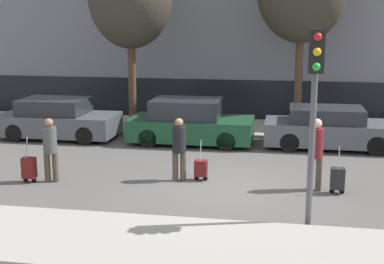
% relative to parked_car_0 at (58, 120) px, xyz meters
% --- Properties ---
extents(ground_plane, '(80.00, 80.00, 0.00)m').
position_rel_parked_car_0_xyz_m(ground_plane, '(6.29, -4.47, -0.64)').
color(ground_plane, '#565451').
extents(sidewalk_near, '(28.00, 2.50, 0.12)m').
position_rel_parked_car_0_xyz_m(sidewalk_near, '(6.29, -8.22, -0.58)').
color(sidewalk_near, '#A39E93').
rests_on(sidewalk_near, ground_plane).
extents(sidewalk_far, '(28.00, 3.00, 0.12)m').
position_rel_parked_car_0_xyz_m(sidewalk_far, '(6.29, 2.53, -0.58)').
color(sidewalk_far, '#A39E93').
rests_on(sidewalk_far, ground_plane).
extents(parked_car_0, '(3.97, 1.85, 1.37)m').
position_rel_parked_car_0_xyz_m(parked_car_0, '(0.00, 0.00, 0.00)').
color(parked_car_0, '#4C5156').
rests_on(parked_car_0, ground_plane).
extents(parked_car_1, '(4.04, 1.90, 1.46)m').
position_rel_parked_car_0_xyz_m(parked_car_1, '(4.60, 0.02, 0.03)').
color(parked_car_1, '#194728').
rests_on(parked_car_1, ground_plane).
extents(parked_car_2, '(4.15, 1.77, 1.30)m').
position_rel_parked_car_0_xyz_m(parked_car_2, '(9.09, 0.12, -0.02)').
color(parked_car_2, '#4C5156').
rests_on(parked_car_2, ground_plane).
extents(pedestrian_left, '(0.34, 0.34, 1.63)m').
position_rel_parked_car_0_xyz_m(pedestrian_left, '(1.93, -4.83, 0.28)').
color(pedestrian_left, '#4C4233').
rests_on(pedestrian_left, ground_plane).
extents(trolley_left, '(0.34, 0.29, 1.18)m').
position_rel_parked_car_0_xyz_m(trolley_left, '(1.40, -4.97, -0.26)').
color(trolley_left, maroon).
rests_on(trolley_left, ground_plane).
extents(pedestrian_center, '(0.35, 0.34, 1.61)m').
position_rel_parked_car_0_xyz_m(pedestrian_center, '(5.08, -4.18, 0.27)').
color(pedestrian_center, '#4C4233').
rests_on(pedestrian_center, ground_plane).
extents(trolley_center, '(0.34, 0.29, 1.07)m').
position_rel_parked_car_0_xyz_m(trolley_center, '(5.62, -4.07, -0.32)').
color(trolley_center, maroon).
rests_on(trolley_center, ground_plane).
extents(pedestrian_right, '(0.34, 0.34, 1.75)m').
position_rel_parked_car_0_xyz_m(pedestrian_right, '(8.42, -4.38, 0.35)').
color(pedestrian_right, '#4C4233').
rests_on(pedestrian_right, ground_plane).
extents(trolley_right, '(0.34, 0.29, 1.17)m').
position_rel_parked_car_0_xyz_m(trolley_right, '(8.94, -4.56, -0.27)').
color(trolley_right, '#262628').
rests_on(trolley_right, ground_plane).
extents(traffic_light, '(0.28, 0.47, 3.85)m').
position_rel_parked_car_0_xyz_m(traffic_light, '(8.19, -6.83, 2.10)').
color(traffic_light, '#515154').
rests_on(traffic_light, ground_plane).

